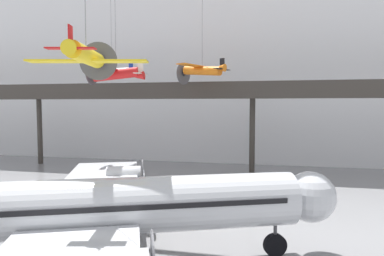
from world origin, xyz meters
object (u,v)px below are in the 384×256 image
object	(u,v)px
suspended_plane_red_highwing	(116,74)
suspended_plane_orange_highwing	(202,70)
airliner_silver_main	(64,210)
suspended_plane_white_twin	(112,72)
suspended_plane_yellow_lowwing	(86,56)

from	to	relation	value
suspended_plane_red_highwing	suspended_plane_orange_highwing	distance (m)	10.21
airliner_silver_main	suspended_plane_white_twin	world-z (taller)	suspended_plane_white_twin
suspended_plane_orange_highwing	suspended_plane_white_twin	distance (m)	11.20
suspended_plane_orange_highwing	suspended_plane_yellow_lowwing	world-z (taller)	suspended_plane_orange_highwing
suspended_plane_orange_highwing	suspended_plane_white_twin	xyz separation A→B (m)	(-11.19, 0.27, 0.00)
airliner_silver_main	suspended_plane_red_highwing	xyz separation A→B (m)	(-4.56, 16.06, 8.28)
suspended_plane_orange_highwing	airliner_silver_main	bearing A→B (deg)	107.63
suspended_plane_orange_highwing	suspended_plane_yellow_lowwing	xyz separation A→B (m)	(-2.54, -20.88, -1.19)
airliner_silver_main	suspended_plane_orange_highwing	distance (m)	25.17
suspended_plane_red_highwing	suspended_plane_yellow_lowwing	distance (m)	14.40
suspended_plane_white_twin	suspended_plane_orange_highwing	bearing A→B (deg)	166.57
suspended_plane_red_highwing	suspended_plane_orange_highwing	world-z (taller)	suspended_plane_orange_highwing
suspended_plane_red_highwing	suspended_plane_yellow_lowwing	xyz separation A→B (m)	(4.61, -13.64, -0.30)
suspended_plane_orange_highwing	suspended_plane_white_twin	world-z (taller)	suspended_plane_white_twin
suspended_plane_red_highwing	suspended_plane_white_twin	distance (m)	8.57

